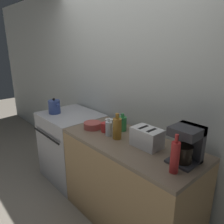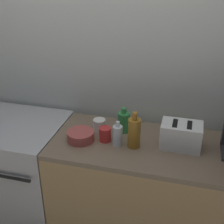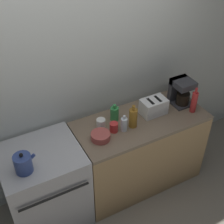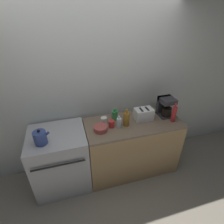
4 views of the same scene
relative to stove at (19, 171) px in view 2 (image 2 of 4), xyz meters
The scene contains 10 objects.
wall_back 1.09m from the stove, 33.25° to the left, with size 8.00×0.05×2.60m.
stove is the anchor object (origin of this frame).
counter_block 1.11m from the stove, ahead, with size 1.43×0.64×0.93m.
toaster 1.40m from the stove, ahead, with size 0.27×0.18×0.17m.
bottle_clear 1.02m from the stove, ahead, with size 0.07×0.07×0.18m.
bottle_green 1.02m from the stove, ahead, with size 0.09×0.09×0.19m.
bottle_amber 1.13m from the stove, ahead, with size 0.09×0.09×0.26m.
cup_white 0.86m from the stove, ahead, with size 0.09×0.09×0.09m.
cup_red 0.92m from the stove, ahead, with size 0.09×0.09×0.10m.
bowl 0.78m from the stove, ahead, with size 0.19×0.19×0.07m.
Camera 2 is at (0.70, -1.50, 2.11)m, focal length 50.00 mm.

